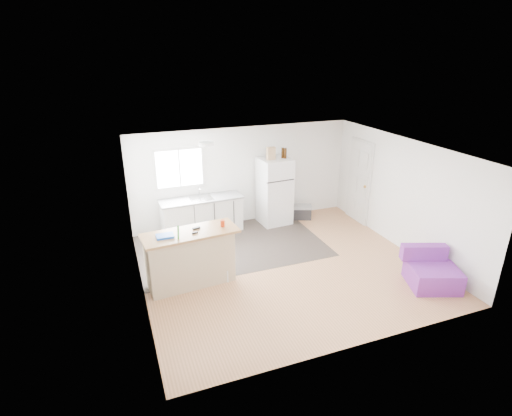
{
  "coord_description": "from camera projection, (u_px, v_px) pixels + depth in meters",
  "views": [
    {
      "loc": [
        -3.02,
        -6.41,
        4.09
      ],
      "look_at": [
        -0.34,
        0.7,
        1.06
      ],
      "focal_mm": 28.0,
      "sensor_mm": 36.0,
      "label": 1
    }
  ],
  "objects": [
    {
      "name": "room",
      "position": [
        286.0,
        212.0,
        7.63
      ],
      "size": [
        5.51,
        5.01,
        2.41
      ],
      "color": "#A97146",
      "rests_on": "ground"
    },
    {
      "name": "vinyl_zone",
      "position": [
        231.0,
        246.0,
        8.92
      ],
      "size": [
        4.05,
        2.5,
        0.0
      ],
      "primitive_type": "cube",
      "color": "#302924",
      "rests_on": "floor"
    },
    {
      "name": "window",
      "position": [
        179.0,
        168.0,
        9.15
      ],
      "size": [
        1.18,
        0.06,
        0.98
      ],
      "color": "white",
      "rests_on": "back_wall"
    },
    {
      "name": "interior_door",
      "position": [
        359.0,
        182.0,
        9.93
      ],
      "size": [
        0.11,
        0.92,
        2.1
      ],
      "color": "white",
      "rests_on": "right_wall"
    },
    {
      "name": "ceiling_fixture",
      "position": [
        206.0,
        144.0,
        7.85
      ],
      "size": [
        0.3,
        0.3,
        0.07
      ],
      "primitive_type": "cylinder",
      "color": "white",
      "rests_on": "ceiling"
    },
    {
      "name": "kitchen_cabinets",
      "position": [
        202.0,
        215.0,
        9.44
      ],
      "size": [
        1.95,
        0.67,
        1.13
      ],
      "rotation": [
        0.0,
        0.0,
        0.04
      ],
      "color": "white",
      "rests_on": "floor"
    },
    {
      "name": "peninsula",
      "position": [
        190.0,
        258.0,
        7.31
      ],
      "size": [
        1.76,
        0.81,
        1.05
      ],
      "rotation": [
        0.0,
        0.0,
        0.09
      ],
      "color": "#C7B290",
      "rests_on": "floor"
    },
    {
      "name": "refrigerator",
      "position": [
        275.0,
        191.0,
        9.85
      ],
      "size": [
        0.78,
        0.75,
        1.66
      ],
      "rotation": [
        0.0,
        0.0,
        0.08
      ],
      "color": "white",
      "rests_on": "floor"
    },
    {
      "name": "cooler",
      "position": [
        302.0,
        212.0,
        10.31
      ],
      "size": [
        0.55,
        0.46,
        0.35
      ],
      "rotation": [
        0.0,
        0.0,
        -0.38
      ],
      "color": "#29292B",
      "rests_on": "floor"
    },
    {
      "name": "purple_seat",
      "position": [
        431.0,
        272.0,
        7.38
      ],
      "size": [
        1.07,
        1.06,
        0.69
      ],
      "rotation": [
        0.0,
        0.0,
        -0.36
      ],
      "color": "purple",
      "rests_on": "floor"
    },
    {
      "name": "cleaner_jug",
      "position": [
        225.0,
        275.0,
        7.51
      ],
      "size": [
        0.15,
        0.12,
        0.29
      ],
      "rotation": [
        0.0,
        0.0,
        -0.25
      ],
      "color": "white",
      "rests_on": "floor"
    },
    {
      "name": "mop",
      "position": [
        176.0,
        281.0,
        7.14
      ],
      "size": [
        0.22,
        0.37,
        1.33
      ],
      "rotation": [
        0.0,
        0.0,
        0.05
      ],
      "color": "green",
      "rests_on": "floor"
    },
    {
      "name": "red_cup",
      "position": [
        223.0,
        223.0,
        7.33
      ],
      "size": [
        0.1,
        0.1,
        0.12
      ],
      "primitive_type": "cylinder",
      "rotation": [
        0.0,
        0.0,
        -0.28
      ],
      "color": "red",
      "rests_on": "peninsula"
    },
    {
      "name": "blue_tray",
      "position": [
        165.0,
        236.0,
        6.93
      ],
      "size": [
        0.3,
        0.22,
        0.04
      ],
      "primitive_type": "cube",
      "rotation": [
        0.0,
        0.0,
        -0.01
      ],
      "color": "blue",
      "rests_on": "peninsula"
    },
    {
      "name": "tool_a",
      "position": [
        196.0,
        228.0,
        7.25
      ],
      "size": [
        0.15,
        0.08,
        0.03
      ],
      "primitive_type": "cube",
      "rotation": [
        0.0,
        0.0,
        0.2
      ],
      "color": "black",
      "rests_on": "peninsula"
    },
    {
      "name": "tool_b",
      "position": [
        195.0,
        233.0,
        7.07
      ],
      "size": [
        0.11,
        0.06,
        0.03
      ],
      "primitive_type": "cube",
      "rotation": [
        0.0,
        0.0,
        0.22
      ],
      "color": "black",
      "rests_on": "peninsula"
    },
    {
      "name": "cardboard_box",
      "position": [
        271.0,
        153.0,
        9.4
      ],
      "size": [
        0.2,
        0.1,
        0.3
      ],
      "primitive_type": "cube",
      "rotation": [
        0.0,
        0.0,
        0.01
      ],
      "color": "tan",
      "rests_on": "refrigerator"
    },
    {
      "name": "bottle_left",
      "position": [
        285.0,
        153.0,
        9.51
      ],
      "size": [
        0.07,
        0.07,
        0.25
      ],
      "primitive_type": "cylinder",
      "rotation": [
        0.0,
        0.0,
        -0.0
      ],
      "color": "#361E09",
      "rests_on": "refrigerator"
    },
    {
      "name": "bottle_right",
      "position": [
        283.0,
        153.0,
        9.55
      ],
      "size": [
        0.07,
        0.07,
        0.25
      ],
      "primitive_type": "cylinder",
      "rotation": [
        0.0,
        0.0,
        -0.02
      ],
      "color": "#361E09",
      "rests_on": "refrigerator"
    }
  ]
}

